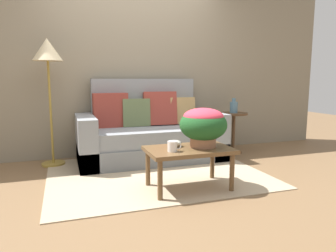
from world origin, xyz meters
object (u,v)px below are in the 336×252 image
snack_bowl (175,143)px  coffee_mug (173,146)px  coffee_table (189,153)px  side_table (234,125)px  potted_plant (203,124)px  couch (149,134)px  table_vase (234,107)px  floor_lamp (48,59)px

snack_bowl → coffee_mug: bearing=-115.9°
coffee_table → coffee_mug: size_ratio=6.13×
side_table → potted_plant: size_ratio=1.27×
couch → potted_plant: size_ratio=4.04×
side_table → coffee_mug: size_ratio=4.39×
coffee_mug → snack_bowl: size_ratio=1.03×
potted_plant → table_vase: bearing=48.8°
side_table → snack_bowl: bearing=-139.9°
coffee_table → snack_bowl: 0.18m
coffee_mug → potted_plant: bearing=14.9°
couch → potted_plant: bearing=-80.5°
floor_lamp → table_vase: size_ratio=7.34×
couch → side_table: 1.30m
coffee_table → potted_plant: size_ratio=1.77×
floor_lamp → table_vase: floor_lamp is taller
couch → table_vase: couch is taller
couch → snack_bowl: (-0.05, -1.17, 0.11)m
side_table → coffee_mug: (-1.44, -1.33, 0.05)m
floor_lamp → potted_plant: floor_lamp is taller
floor_lamp → snack_bowl: bearing=-46.5°
couch → floor_lamp: 1.61m
couch → side_table: (1.30, -0.03, 0.07)m
coffee_table → side_table: (1.24, 1.24, 0.05)m
couch → snack_bowl: size_ratio=14.40×
coffee_table → coffee_mug: bearing=-157.0°
potted_plant → table_vase: table_vase is taller
side_table → snack_bowl: size_ratio=4.52×
couch → side_table: couch is taller
coffee_table → snack_bowl: (-0.11, 0.11, 0.09)m
couch → potted_plant: (0.21, -1.27, 0.31)m
couch → coffee_mug: couch is taller
coffee_mug → snack_bowl: coffee_mug is taller
coffee_mug → table_vase: table_vase is taller
coffee_table → table_vase: size_ratio=3.89×
couch → side_table: bearing=-1.5°
couch → potted_plant: couch is taller
couch → coffee_table: size_ratio=2.28×
coffee_table → floor_lamp: bearing=133.6°
coffee_table → potted_plant: bearing=3.1°
floor_lamp → snack_bowl: 1.97m
table_vase → potted_plant: bearing=-131.2°
floor_lamp → table_vase: (2.54, -0.16, -0.65)m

